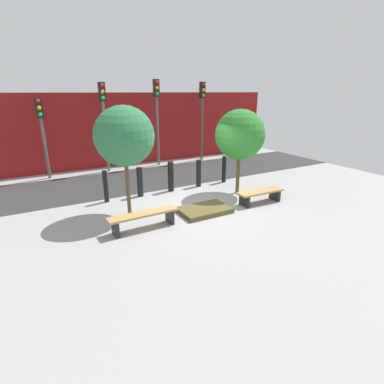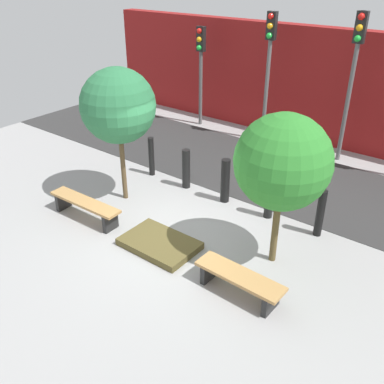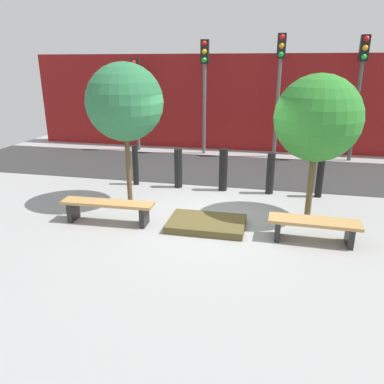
# 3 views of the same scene
# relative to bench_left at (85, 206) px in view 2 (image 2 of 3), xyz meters

# --- Properties ---
(ground_plane) EXTENTS (18.00, 18.00, 0.00)m
(ground_plane) POSITION_rel_bench_left_xyz_m (2.02, 0.62, -0.33)
(ground_plane) COLOR #999999
(road_strip) EXTENTS (18.00, 3.52, 0.01)m
(road_strip) POSITION_rel_bench_left_xyz_m (2.02, 4.58, -0.33)
(road_strip) COLOR #303030
(road_strip) RESTS_ON ground
(building_facade) EXTENTS (16.20, 0.50, 3.45)m
(building_facade) POSITION_rel_bench_left_xyz_m (2.02, 7.68, 1.39)
(building_facade) COLOR maroon
(building_facade) RESTS_ON ground
(bench_left) EXTENTS (1.92, 0.44, 0.46)m
(bench_left) POSITION_rel_bench_left_xyz_m (0.00, 0.00, 0.00)
(bench_left) COLOR black
(bench_left) RESTS_ON ground
(bench_right) EXTENTS (1.64, 0.51, 0.42)m
(bench_right) POSITION_rel_bench_left_xyz_m (4.04, -0.00, -0.03)
(bench_right) COLOR black
(bench_right) RESTS_ON ground
(planter_bed) EXTENTS (1.52, 1.01, 0.14)m
(planter_bed) POSITION_rel_bench_left_xyz_m (2.02, 0.20, -0.26)
(planter_bed) COLOR brown
(planter_bed) RESTS_ON ground
(tree_behind_left_bench) EXTENTS (1.69, 1.69, 3.17)m
(tree_behind_left_bench) POSITION_rel_bench_left_xyz_m (0.00, 1.23, 1.98)
(tree_behind_left_bench) COLOR brown
(tree_behind_left_bench) RESTS_ON ground
(tree_behind_right_bench) EXTENTS (1.72, 1.72, 2.95)m
(tree_behind_right_bench) POSITION_rel_bench_left_xyz_m (4.04, 1.23, 1.75)
(tree_behind_right_bench) COLOR brown
(tree_behind_right_bench) RESTS_ON ground
(bollard_far_left) EXTENTS (0.15, 0.15, 1.07)m
(bollard_far_left) POSITION_rel_bench_left_xyz_m (-0.35, 2.57, 0.20)
(bollard_far_left) COLOR black
(bollard_far_left) RESTS_ON ground
(bollard_left) EXTENTS (0.21, 0.21, 1.03)m
(bollard_left) POSITION_rel_bench_left_xyz_m (0.84, 2.57, 0.18)
(bollard_left) COLOR black
(bollard_left) RESTS_ON ground
(bollard_center) EXTENTS (0.22, 0.22, 1.09)m
(bollard_center) POSITION_rel_bench_left_xyz_m (2.02, 2.57, 0.21)
(bollard_center) COLOR black
(bollard_center) RESTS_ON ground
(bollard_right) EXTENTS (0.19, 0.19, 1.04)m
(bollard_right) POSITION_rel_bench_left_xyz_m (3.21, 2.57, 0.19)
(bollard_right) COLOR black
(bollard_right) RESTS_ON ground
(bollard_far_right) EXTENTS (0.17, 0.17, 1.06)m
(bollard_far_right) POSITION_rel_bench_left_xyz_m (4.39, 2.57, 0.20)
(bollard_far_right) COLOR black
(bollard_far_right) RESTS_ON ground
(traffic_light_west) EXTENTS (0.28, 0.27, 3.28)m
(traffic_light_west) POSITION_rel_bench_left_xyz_m (-1.74, 6.63, 1.94)
(traffic_light_west) COLOR #555555
(traffic_light_west) RESTS_ON ground
(traffic_light_mid_west) EXTENTS (0.28, 0.27, 3.88)m
(traffic_light_mid_west) POSITION_rel_bench_left_xyz_m (0.77, 6.63, 2.34)
(traffic_light_mid_west) COLOR #616161
(traffic_light_mid_west) RESTS_ON ground
(traffic_light_mid_east) EXTENTS (0.28, 0.27, 4.04)m
(traffic_light_mid_east) POSITION_rel_bench_left_xyz_m (3.28, 6.63, 2.44)
(traffic_light_mid_east) COLOR #5D5D5D
(traffic_light_mid_east) RESTS_ON ground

